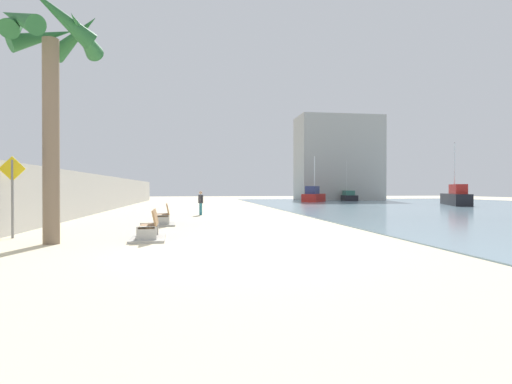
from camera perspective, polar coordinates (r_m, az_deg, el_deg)
The scene contains 12 objects.
ground_plane at distance 28.68m, azimuth -7.33°, elevation -2.86°, with size 120.00×120.00×0.00m, color beige.
seawall at distance 29.42m, azimuth -22.10°, elevation -0.25°, with size 0.80×64.00×2.63m, color #ADAAA3.
water_bay at distance 37.84m, azimuth 32.05°, elevation -2.10°, with size 36.00×68.00×0.04m, color #7A99A8.
palm_tree at distance 14.15m, azimuth -26.93°, elevation 16.40°, with size 3.07×3.14×7.36m.
bench_near at distance 13.73m, azimuth -14.84°, elevation -5.52°, with size 1.19×2.15×0.98m.
bench_far at distance 19.12m, azimuth -12.93°, elevation -3.83°, with size 1.24×2.17×0.98m.
person_walking at distance 25.73m, azimuth -7.79°, elevation -1.31°, with size 0.31×0.47×1.52m.
boat_far_left at distance 44.60m, azimuth 26.31°, elevation -0.66°, with size 4.31×7.51×6.34m.
boat_mid_bay at distance 57.16m, azimuth 12.72°, elevation -0.64°, with size 2.63×6.27×5.60m.
boat_outer at distance 51.37m, azimuth 8.11°, elevation -0.54°, with size 4.34×5.63×5.76m.
pedestrian_sign at distance 15.83m, azimuth -31.09°, elevation 0.58°, with size 0.85×0.08×2.76m.
harbor_building at distance 60.51m, azimuth 11.52°, elevation 4.64°, with size 12.00×6.00×12.15m, color #9E9E99.
Camera 1 is at (-0.69, -10.62, 1.66)m, focal length 28.41 mm.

